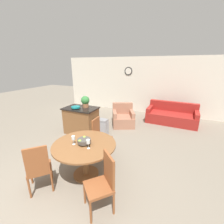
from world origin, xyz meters
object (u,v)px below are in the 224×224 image
at_px(dining_table, 85,151).
at_px(wine_glass_right, 88,142).
at_px(dining_chair_near_left, 39,167).
at_px(dining_chair_far_side, 100,135).
at_px(trash_bin, 103,128).
at_px(dining_chair_near_right, 103,181).
at_px(couch, 172,116).
at_px(kitchen_island, 81,120).
at_px(teal_bowl, 76,107).
at_px(fruit_bowl, 84,141).
at_px(potted_plant, 85,101).
at_px(wine_glass_left, 73,138).
at_px(armchair, 123,118).

bearing_deg(dining_table, wine_glass_right, -32.93).
distance_m(dining_chair_near_left, wine_glass_right, 1.01).
bearing_deg(dining_chair_far_side, trash_bin, -158.88).
xyz_separation_m(dining_table, dining_chair_near_right, (0.71, -0.54, -0.06)).
height_order(dining_chair_near_left, couch, dining_chair_near_left).
relative_size(wine_glass_right, kitchen_island, 0.17).
relative_size(teal_bowl, couch, 0.15).
bearing_deg(dining_chair_near_left, wine_glass_right, -7.81).
bearing_deg(couch, dining_table, -108.08).
bearing_deg(teal_bowl, fruit_bowl, -48.98).
height_order(dining_chair_far_side, potted_plant, potted_plant).
relative_size(fruit_bowl, wine_glass_right, 1.45).
xyz_separation_m(kitchen_island, teal_bowl, (-0.09, -0.14, 0.51)).
distance_m(dining_chair_far_side, couch, 3.65).
bearing_deg(potted_plant, kitchen_island, -131.74).
bearing_deg(kitchen_island, dining_table, -53.06).
bearing_deg(wine_glass_right, potted_plant, 124.53).
height_order(wine_glass_left, trash_bin, wine_glass_left).
distance_m(dining_table, trash_bin, 1.87).
bearing_deg(armchair, couch, 5.88).
relative_size(dining_chair_far_side, potted_plant, 2.56).
bearing_deg(wine_glass_left, dining_chair_near_right, -26.21).
xyz_separation_m(dining_chair_near_right, potted_plant, (-1.93, 2.46, 0.59)).
height_order(dining_table, kitchen_island, kitchen_island).
relative_size(dining_chair_near_right, armchair, 0.89).
bearing_deg(armchair, trash_bin, -127.95).
relative_size(teal_bowl, potted_plant, 0.76).
bearing_deg(dining_chair_near_right, couch, -57.28).
xyz_separation_m(dining_chair_far_side, armchair, (-0.11, 2.16, -0.25)).
distance_m(dining_table, couch, 4.42).
bearing_deg(trash_bin, wine_glass_right, -70.24).
relative_size(dining_chair_far_side, kitchen_island, 0.89).
relative_size(dining_chair_near_left, teal_bowl, 3.38).
height_order(wine_glass_left, teal_bowl, teal_bowl).
relative_size(dining_chair_near_left, fruit_bowl, 3.67).
bearing_deg(trash_bin, dining_chair_near_left, -90.95).
distance_m(dining_chair_near_right, wine_glass_left, 1.06).
height_order(kitchen_island, potted_plant, potted_plant).
height_order(dining_chair_far_side, wine_glass_right, dining_chair_far_side).
xyz_separation_m(dining_chair_near_left, teal_bowl, (-0.88, 2.35, 0.43)).
xyz_separation_m(dining_table, kitchen_island, (-1.34, 1.78, -0.13)).
distance_m(dining_chair_near_left, couch, 5.28).
bearing_deg(dining_chair_far_side, couch, 150.74).
bearing_deg(fruit_bowl, trash_bin, 105.79).
bearing_deg(trash_bin, dining_chair_near_right, -62.46).
height_order(teal_bowl, potted_plant, potted_plant).
relative_size(dining_chair_near_right, dining_chair_far_side, 1.00).
height_order(wine_glass_right, trash_bin, wine_glass_right).
height_order(fruit_bowl, wine_glass_right, wine_glass_right).
bearing_deg(potted_plant, wine_glass_right, -55.47).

